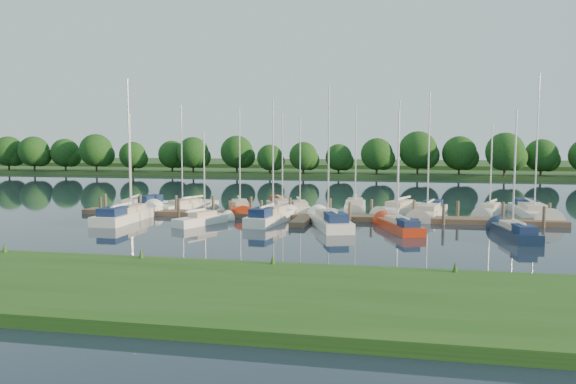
% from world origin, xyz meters
% --- Properties ---
extents(ground, '(260.00, 260.00, 0.00)m').
position_xyz_m(ground, '(0.00, 0.00, 0.00)').
color(ground, '#17222F').
rests_on(ground, ground).
extents(near_bank, '(90.00, 10.00, 0.50)m').
position_xyz_m(near_bank, '(0.00, -16.00, 0.25)').
color(near_bank, '#1E4B15').
rests_on(near_bank, ground).
extents(dock, '(40.00, 6.00, 0.40)m').
position_xyz_m(dock, '(0.00, 7.31, 0.20)').
color(dock, '#4E3A2C').
rests_on(dock, ground).
extents(mooring_pilings, '(38.24, 2.84, 2.00)m').
position_xyz_m(mooring_pilings, '(0.00, 8.43, 0.60)').
color(mooring_pilings, '#473D33').
rests_on(mooring_pilings, ground).
extents(far_shore, '(180.00, 30.00, 0.60)m').
position_xyz_m(far_shore, '(0.00, 75.00, 0.30)').
color(far_shore, '#1D3C17').
rests_on(far_shore, ground).
extents(distant_hill, '(220.00, 40.00, 1.40)m').
position_xyz_m(distant_hill, '(0.00, 100.00, 0.70)').
color(distant_hill, '#335324').
rests_on(distant_hill, ground).
extents(treeline, '(145.58, 9.81, 8.13)m').
position_xyz_m(treeline, '(2.48, 61.88, 4.23)').
color(treeline, '#38281C').
rests_on(treeline, ground).
extents(sailboat_n_0, '(2.69, 7.32, 9.29)m').
position_xyz_m(sailboat_n_0, '(-17.21, 11.04, 0.27)').
color(sailboat_n_0, white).
rests_on(sailboat_n_0, ground).
extents(motorboat, '(2.55, 4.91, 1.61)m').
position_xyz_m(motorboat, '(-15.76, 11.67, 0.34)').
color(motorboat, white).
rests_on(motorboat, ground).
extents(sailboat_n_2, '(4.35, 7.87, 10.09)m').
position_xyz_m(sailboat_n_2, '(-12.24, 11.56, 0.27)').
color(sailboat_n_2, white).
rests_on(sailboat_n_2, ground).
extents(sailboat_n_3, '(3.86, 7.60, 9.80)m').
position_xyz_m(sailboat_n_3, '(-6.69, 11.03, 0.28)').
color(sailboat_n_3, '#A1260E').
rests_on(sailboat_n_3, ground).
extents(sailboat_n_4, '(4.03, 7.21, 9.45)m').
position_xyz_m(sailboat_n_4, '(-3.17, 12.61, 0.33)').
color(sailboat_n_4, white).
rests_on(sailboat_n_4, ground).
extents(sailboat_n_5, '(3.21, 6.92, 8.92)m').
position_xyz_m(sailboat_n_5, '(-1.30, 11.60, 0.28)').
color(sailboat_n_5, white).
rests_on(sailboat_n_5, ground).
extents(sailboat_n_6, '(2.28, 7.83, 10.07)m').
position_xyz_m(sailboat_n_6, '(3.50, 13.51, 0.28)').
color(sailboat_n_6, white).
rests_on(sailboat_n_6, ground).
extents(sailboat_n_7, '(4.35, 7.94, 10.37)m').
position_xyz_m(sailboat_n_7, '(7.44, 12.64, 0.28)').
color(sailboat_n_7, white).
rests_on(sailboat_n_7, ground).
extents(sailboat_n_8, '(3.60, 8.67, 10.87)m').
position_xyz_m(sailboat_n_8, '(9.89, 11.51, 0.32)').
color(sailboat_n_8, white).
rests_on(sailboat_n_8, ground).
extents(sailboat_n_9, '(3.45, 6.33, 8.24)m').
position_xyz_m(sailboat_n_9, '(15.37, 14.38, 0.27)').
color(sailboat_n_9, white).
rests_on(sailboat_n_9, ground).
extents(sailboat_n_10, '(2.48, 9.90, 12.47)m').
position_xyz_m(sailboat_n_10, '(18.67, 13.28, 0.32)').
color(sailboat_n_10, white).
rests_on(sailboat_n_10, ground).
extents(sailboat_s_0, '(2.32, 9.29, 11.86)m').
position_xyz_m(sailboat_s_0, '(-14.18, 4.31, 0.34)').
color(sailboat_s_0, white).
rests_on(sailboat_s_0, ground).
extents(sailboat_s_1, '(3.21, 5.57, 7.48)m').
position_xyz_m(sailboat_s_1, '(-7.43, 3.31, 0.28)').
color(sailboat_s_1, white).
rests_on(sailboat_s_1, ground).
extents(sailboat_s_2, '(2.75, 7.83, 10.13)m').
position_xyz_m(sailboat_s_2, '(-2.43, 5.17, 0.35)').
color(sailboat_s_2, white).
rests_on(sailboat_s_2, ground).
extents(sailboat_s_3, '(4.25, 8.53, 10.96)m').
position_xyz_m(sailboat_s_3, '(2.33, 4.03, 0.34)').
color(sailboat_s_3, white).
rests_on(sailboat_s_3, ground).
extents(sailboat_s_4, '(3.53, 6.95, 8.89)m').
position_xyz_m(sailboat_s_4, '(7.45, 3.30, 0.31)').
color(sailboat_s_4, '#A1260E').
rests_on(sailboat_s_4, ground).
extents(sailboat_s_5, '(2.38, 6.93, 8.83)m').
position_xyz_m(sailboat_s_5, '(15.02, 1.74, 0.31)').
color(sailboat_s_5, '#101F36').
rests_on(sailboat_s_5, ground).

